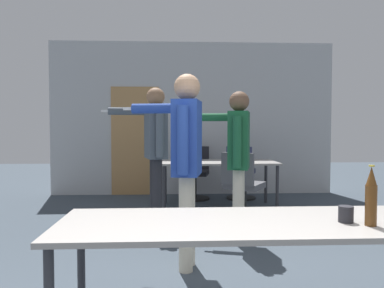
# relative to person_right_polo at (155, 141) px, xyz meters

# --- Properties ---
(back_wall) EXTENTS (5.39, 0.12, 2.90)m
(back_wall) POSITION_rel_person_right_polo_xyz_m (0.59, 2.27, 0.34)
(back_wall) COLOR #B2B5B7
(back_wall) RESTS_ON ground_plane
(conference_table_near) EXTENTS (2.31, 0.74, 0.74)m
(conference_table_near) POSITION_rel_person_right_polo_xyz_m (0.75, -2.83, -0.41)
(conference_table_near) COLOR gray
(conference_table_near) RESTS_ON ground_plane
(conference_table_far) EXTENTS (1.82, 0.82, 0.74)m
(conference_table_far) POSITION_rel_person_right_polo_xyz_m (0.96, 0.96, -0.42)
(conference_table_far) COLOR gray
(conference_table_far) RESTS_ON ground_plane
(person_right_polo) EXTENTS (0.90, 0.61, 1.80)m
(person_right_polo) POSITION_rel_person_right_polo_xyz_m (0.00, 0.00, 0.00)
(person_right_polo) COLOR #28282D
(person_right_polo) RESTS_ON ground_plane
(person_left_plaid) EXTENTS (0.72, 0.70, 1.68)m
(person_left_plaid) POSITION_rel_person_right_polo_xyz_m (0.97, -0.76, -0.07)
(person_left_plaid) COLOR beige
(person_left_plaid) RESTS_ON ground_plane
(person_far_watching) EXTENTS (0.76, 0.69, 1.75)m
(person_far_watching) POSITION_rel_person_right_polo_xyz_m (0.36, -1.58, -0.02)
(person_far_watching) COLOR beige
(person_far_watching) RESTS_ON ground_plane
(office_chair_side_rolled) EXTENTS (0.65, 0.68, 0.95)m
(office_chair_side_rolled) POSITION_rel_person_right_polo_xyz_m (1.17, 0.03, -0.65)
(office_chair_side_rolled) COLOR black
(office_chair_side_rolled) RESTS_ON ground_plane
(office_chair_far_left) EXTENTS (0.59, 0.64, 0.95)m
(office_chair_far_left) POSITION_rel_person_right_polo_xyz_m (1.43, 1.62, -0.64)
(office_chair_far_left) COLOR black
(office_chair_far_left) RESTS_ON ground_plane
(office_chair_far_right) EXTENTS (0.55, 0.60, 0.93)m
(office_chair_far_right) POSITION_rel_person_right_polo_xyz_m (0.64, 1.77, -0.66)
(office_chair_far_right) COLOR black
(office_chair_far_right) RESTS_ON ground_plane
(beer_bottle) EXTENTS (0.06, 0.06, 0.33)m
(beer_bottle) POSITION_rel_person_right_polo_xyz_m (1.32, -2.97, -0.20)
(beer_bottle) COLOR #563314
(beer_bottle) RESTS_ON conference_table_near
(drink_cup) EXTENTS (0.08, 0.08, 0.09)m
(drink_cup) POSITION_rel_person_right_polo_xyz_m (1.22, -2.89, -0.31)
(drink_cup) COLOR #232328
(drink_cup) RESTS_ON conference_table_near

